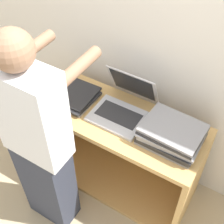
# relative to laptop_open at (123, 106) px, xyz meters

# --- Properties ---
(ground_plane) EXTENTS (12.00, 12.00, 0.00)m
(ground_plane) POSITION_rel_laptop_open_xyz_m (0.00, -0.31, -0.82)
(ground_plane) COLOR tan
(wall_back) EXTENTS (8.00, 0.05, 2.40)m
(wall_back) POSITION_rel_laptop_open_xyz_m (0.00, 0.29, 0.38)
(wall_back) COLOR silver
(wall_back) RESTS_ON ground_plane
(cart) EXTENTS (1.22, 0.49, 0.76)m
(cart) POSITION_rel_laptop_open_xyz_m (0.00, 0.00, -0.44)
(cart) COLOR tan
(cart) RESTS_ON ground_plane
(laptop_open) EXTENTS (0.36, 0.39, 0.27)m
(laptop_open) POSITION_rel_laptop_open_xyz_m (0.00, 0.00, 0.00)
(laptop_open) COLOR #B7B7BC
(laptop_open) RESTS_ON cart
(laptop_stack_left) EXTENTS (0.37, 0.30, 0.05)m
(laptop_stack_left) POSITION_rel_laptop_open_xyz_m (-0.39, -0.06, -0.03)
(laptop_stack_left) COLOR #B7B7BC
(laptop_stack_left) RESTS_ON cart
(laptop_stack_right) EXTENTS (0.37, 0.30, 0.13)m
(laptop_stack_right) POSITION_rel_laptop_open_xyz_m (0.38, -0.07, 0.01)
(laptop_stack_right) COLOR gray
(laptop_stack_right) RESTS_ON cart
(person) EXTENTS (0.40, 0.52, 1.59)m
(person) POSITION_rel_laptop_open_xyz_m (-0.27, -0.53, -0.02)
(person) COLOR #2D3342
(person) RESTS_ON ground_plane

